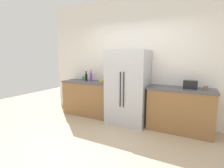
{
  "coord_description": "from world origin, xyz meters",
  "views": [
    {
      "loc": [
        1.38,
        -2.31,
        1.56
      ],
      "look_at": [
        -0.02,
        0.41,
        1.08
      ],
      "focal_mm": 26.34,
      "sensor_mm": 36.0,
      "label": 1
    }
  ],
  "objects_px": {
    "toaster": "(190,85)",
    "bowl_a": "(102,81)",
    "cup_b": "(83,78)",
    "bottle_a": "(86,77)",
    "bottle_b": "(91,77)",
    "cup_a": "(205,88)",
    "refrigerator": "(128,87)"
  },
  "relations": [
    {
      "from": "toaster",
      "to": "bowl_a",
      "type": "xyz_separation_m",
      "value": [
        -2.12,
        0.04,
        -0.06
      ]
    },
    {
      "from": "cup_b",
      "to": "bowl_a",
      "type": "relative_size",
      "value": 0.66
    },
    {
      "from": "bottle_a",
      "to": "bottle_b",
      "type": "relative_size",
      "value": 0.93
    },
    {
      "from": "bottle_a",
      "to": "cup_b",
      "type": "relative_size",
      "value": 2.78
    },
    {
      "from": "toaster",
      "to": "cup_a",
      "type": "bearing_deg",
      "value": -6.34
    },
    {
      "from": "refrigerator",
      "to": "bowl_a",
      "type": "bearing_deg",
      "value": 171.44
    },
    {
      "from": "toaster",
      "to": "cup_a",
      "type": "xyz_separation_m",
      "value": [
        0.27,
        -0.03,
        -0.04
      ]
    },
    {
      "from": "refrigerator",
      "to": "bowl_a",
      "type": "xyz_separation_m",
      "value": [
        -0.78,
        0.12,
        0.09
      ]
    },
    {
      "from": "refrigerator",
      "to": "cup_a",
      "type": "distance_m",
      "value": 1.62
    },
    {
      "from": "refrigerator",
      "to": "cup_b",
      "type": "relative_size",
      "value": 17.61
    },
    {
      "from": "bottle_b",
      "to": "bowl_a",
      "type": "distance_m",
      "value": 0.39
    },
    {
      "from": "bottle_a",
      "to": "cup_b",
      "type": "distance_m",
      "value": 0.21
    },
    {
      "from": "toaster",
      "to": "bowl_a",
      "type": "height_order",
      "value": "toaster"
    },
    {
      "from": "bottle_a",
      "to": "cup_a",
      "type": "bearing_deg",
      "value": -1.28
    },
    {
      "from": "bottle_b",
      "to": "bowl_a",
      "type": "height_order",
      "value": "bottle_b"
    },
    {
      "from": "bottle_a",
      "to": "bowl_a",
      "type": "relative_size",
      "value": 1.83
    },
    {
      "from": "refrigerator",
      "to": "bottle_a",
      "type": "height_order",
      "value": "refrigerator"
    },
    {
      "from": "refrigerator",
      "to": "cup_b",
      "type": "bearing_deg",
      "value": 171.74
    },
    {
      "from": "cup_a",
      "to": "cup_b",
      "type": "height_order",
      "value": "cup_b"
    },
    {
      "from": "bowl_a",
      "to": "toaster",
      "type": "bearing_deg",
      "value": -1.06
    },
    {
      "from": "toaster",
      "to": "bottle_a",
      "type": "relative_size",
      "value": 0.97
    },
    {
      "from": "bottle_a",
      "to": "refrigerator",
      "type": "bearing_deg",
      "value": -4.99
    },
    {
      "from": "refrigerator",
      "to": "cup_b",
      "type": "distance_m",
      "value": 1.49
    },
    {
      "from": "toaster",
      "to": "cup_b",
      "type": "distance_m",
      "value": 2.81
    },
    {
      "from": "bowl_a",
      "to": "cup_b",
      "type": "bearing_deg",
      "value": 172.07
    },
    {
      "from": "refrigerator",
      "to": "bottle_b",
      "type": "bearing_deg",
      "value": 172.4
    },
    {
      "from": "bowl_a",
      "to": "bottle_a",
      "type": "bearing_deg",
      "value": -179.44
    },
    {
      "from": "cup_a",
      "to": "bowl_a",
      "type": "xyz_separation_m",
      "value": [
        -2.4,
        0.07,
        -0.02
      ]
    },
    {
      "from": "toaster",
      "to": "bowl_a",
      "type": "bearing_deg",
      "value": 178.94
    },
    {
      "from": "refrigerator",
      "to": "cup_b",
      "type": "height_order",
      "value": "refrigerator"
    },
    {
      "from": "cup_a",
      "to": "refrigerator",
      "type": "bearing_deg",
      "value": -178.29
    },
    {
      "from": "refrigerator",
      "to": "bottle_b",
      "type": "distance_m",
      "value": 1.18
    }
  ]
}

